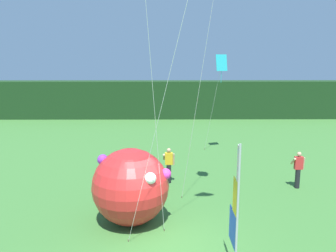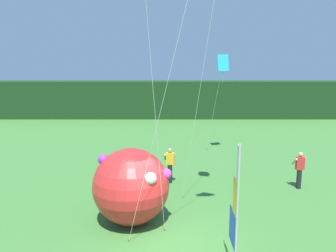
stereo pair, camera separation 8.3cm
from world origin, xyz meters
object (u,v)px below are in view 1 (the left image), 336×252
object	(u,v)px
person_near_banner	(169,164)
kite_cyan_diamond_1	(221,66)
folding_chair	(158,178)
banner_flag	(235,211)
person_mid_field	(298,169)
inflatable_balloon	(131,186)

from	to	relation	value
person_near_banner	kite_cyan_diamond_1	xyz separation A→B (m)	(3.18, 5.23, 4.48)
folding_chair	kite_cyan_diamond_1	bearing A→B (deg)	58.87
banner_flag	folding_chair	distance (m)	6.67
banner_flag	kite_cyan_diamond_1	world-z (taller)	kite_cyan_diamond_1
kite_cyan_diamond_1	folding_chair	bearing A→B (deg)	-121.13
kite_cyan_diamond_1	person_mid_field	bearing A→B (deg)	-65.65
person_near_banner	inflatable_balloon	world-z (taller)	inflatable_balloon
banner_flag	person_mid_field	bearing A→B (deg)	56.46
banner_flag	folding_chair	bearing A→B (deg)	109.70
person_near_banner	person_mid_field	size ratio (longest dim) A/B	1.00
folding_chair	kite_cyan_diamond_1	world-z (taller)	kite_cyan_diamond_1
folding_chair	banner_flag	bearing A→B (deg)	-70.30
banner_flag	kite_cyan_diamond_1	distance (m)	12.83
person_near_banner	person_mid_field	bearing A→B (deg)	-7.11
banner_flag	inflatable_balloon	distance (m)	4.30
person_near_banner	kite_cyan_diamond_1	distance (m)	7.59
folding_chair	person_mid_field	bearing A→B (deg)	0.88
folding_chair	person_near_banner	bearing A→B (deg)	59.81
person_mid_field	inflatable_balloon	distance (m)	8.03
banner_flag	kite_cyan_diamond_1	xyz separation A→B (m)	(1.45, 12.23, 3.61)
kite_cyan_diamond_1	person_near_banner	bearing A→B (deg)	-121.27
person_near_banner	kite_cyan_diamond_1	bearing A→B (deg)	58.73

